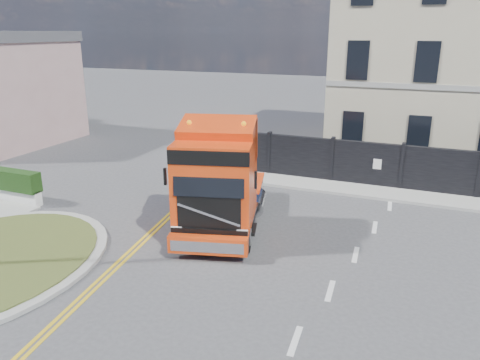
% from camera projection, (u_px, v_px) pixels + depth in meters
% --- Properties ---
extents(ground, '(120.00, 120.00, 0.00)m').
position_uv_depth(ground, '(234.00, 264.00, 13.92)').
color(ground, '#424244').
rests_on(ground, ground).
extents(hoarding_fence, '(18.80, 0.25, 2.00)m').
position_uv_depth(hoarding_fence, '(467.00, 175.00, 19.17)').
color(hoarding_fence, black).
rests_on(hoarding_fence, ground).
extents(georgian_building, '(12.30, 10.30, 12.80)m').
position_uv_depth(georgian_building, '(462.00, 48.00, 24.52)').
color(georgian_building, '#C1B799').
rests_on(georgian_building, ground).
extents(pavement_far, '(20.00, 1.60, 0.12)m').
position_uv_depth(pavement_far, '(449.00, 201.00, 18.87)').
color(pavement_far, '#999993').
rests_on(pavement_far, ground).
extents(truck, '(3.99, 6.83, 3.85)m').
position_uv_depth(truck, '(219.00, 184.00, 15.63)').
color(truck, black).
rests_on(truck, ground).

